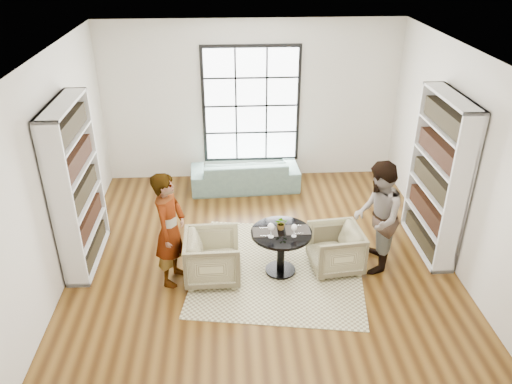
{
  "coord_description": "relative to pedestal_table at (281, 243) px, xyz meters",
  "views": [
    {
      "loc": [
        -0.44,
        -5.97,
        4.37
      ],
      "look_at": [
        -0.06,
        0.4,
        0.98
      ],
      "focal_mm": 35.0,
      "sensor_mm": 36.0,
      "label": 1
    }
  ],
  "objects": [
    {
      "name": "person_left",
      "position": [
        -1.5,
        -0.08,
        0.33
      ],
      "size": [
        0.55,
        0.69,
        1.65
      ],
      "primitive_type": "imported",
      "rotation": [
        0.0,
        0.0,
        1.29
      ],
      "color": "gray",
      "rests_on": "ground"
    },
    {
      "name": "wine_glass_right",
      "position": [
        0.16,
        -0.13,
        0.32
      ],
      "size": [
        0.09,
        0.09,
        0.19
      ],
      "color": "silver",
      "rests_on": "pedestal_table"
    },
    {
      "name": "rug",
      "position": [
        -0.02,
        0.07,
        -0.49
      ],
      "size": [
        2.71,
        2.71,
        0.01
      ],
      "primitive_type": "cube",
      "rotation": [
        0.0,
        0.0,
        -0.16
      ],
      "color": "#C3C192",
      "rests_on": "ground"
    },
    {
      "name": "armchair_left",
      "position": [
        -0.95,
        -0.08,
        -0.14
      ],
      "size": [
        0.78,
        0.76,
        0.7
      ],
      "primitive_type": "imported",
      "rotation": [
        0.0,
        0.0,
        1.59
      ],
      "color": "tan",
      "rests_on": "ground"
    },
    {
      "name": "ground",
      "position": [
        -0.25,
        0.2,
        -0.49
      ],
      "size": [
        6.0,
        6.0,
        0.0
      ],
      "primitive_type": "plane",
      "color": "brown"
    },
    {
      "name": "cutlery_left",
      "position": [
        -0.23,
        -0.0,
        0.19
      ],
      "size": [
        0.14,
        0.22,
        0.01
      ],
      "primitive_type": null,
      "rotation": [
        0.0,
        0.0,
        0.01
      ],
      "color": "silver",
      "rests_on": "placemat_left"
    },
    {
      "name": "cutlery_right",
      "position": [
        0.23,
        0.03,
        0.19
      ],
      "size": [
        0.14,
        0.22,
        0.01
      ],
      "primitive_type": null,
      "rotation": [
        0.0,
        0.0,
        0.01
      ],
      "color": "silver",
      "rests_on": "placemat_right"
    },
    {
      "name": "person_right",
      "position": [
        1.33,
        0.05,
        0.33
      ],
      "size": [
        0.8,
        0.93,
        1.65
      ],
      "primitive_type": "imported",
      "rotation": [
        0.0,
        0.0,
        -1.82
      ],
      "color": "gray",
      "rests_on": "ground"
    },
    {
      "name": "pedestal_table",
      "position": [
        0.0,
        0.0,
        0.0
      ],
      "size": [
        0.84,
        0.84,
        0.68
      ],
      "rotation": [
        0.0,
        0.0,
        0.01
      ],
      "color": "black",
      "rests_on": "ground"
    },
    {
      "name": "wine_glass_left",
      "position": [
        -0.16,
        -0.12,
        0.34
      ],
      "size": [
        0.1,
        0.1,
        0.21
      ],
      "color": "silver",
      "rests_on": "pedestal_table"
    },
    {
      "name": "armchair_right",
      "position": [
        0.78,
        0.05,
        -0.17
      ],
      "size": [
        0.78,
        0.76,
        0.65
      ],
      "primitive_type": "imported",
      "rotation": [
        0.0,
        0.0,
        -1.47
      ],
      "color": "tan",
      "rests_on": "ground"
    },
    {
      "name": "sofa",
      "position": [
        -0.4,
        2.65,
        -0.2
      ],
      "size": [
        2.03,
        0.87,
        0.58
      ],
      "primitive_type": "imported",
      "rotation": [
        0.0,
        0.0,
        3.19
      ],
      "color": "slate",
      "rests_on": "ground"
    },
    {
      "name": "placemat_left",
      "position": [
        -0.23,
        -0.0,
        0.19
      ],
      "size": [
        0.34,
        0.26,
        0.01
      ],
      "primitive_type": "cube",
      "rotation": [
        0.0,
        0.0,
        0.01
      ],
      "color": "black",
      "rests_on": "pedestal_table"
    },
    {
      "name": "flower_centerpiece",
      "position": [
        0.01,
        0.07,
        0.28
      ],
      "size": [
        0.19,
        0.17,
        0.19
      ],
      "primitive_type": "imported",
      "rotation": [
        0.0,
        0.0,
        -0.14
      ],
      "color": "gray",
      "rests_on": "pedestal_table"
    },
    {
      "name": "placemat_right",
      "position": [
        0.23,
        0.03,
        0.19
      ],
      "size": [
        0.34,
        0.26,
        0.01
      ],
      "primitive_type": "cube",
      "rotation": [
        0.0,
        0.0,
        0.01
      ],
      "color": "black",
      "rests_on": "pedestal_table"
    },
    {
      "name": "room_shell",
      "position": [
        -0.25,
        0.75,
        0.76
      ],
      "size": [
        6.0,
        6.01,
        6.0
      ],
      "color": "silver",
      "rests_on": "ground"
    }
  ]
}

